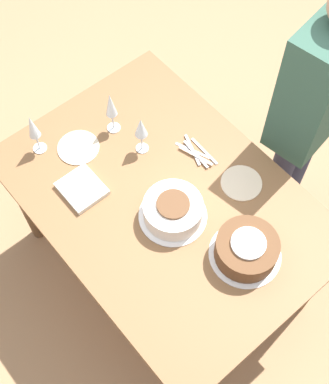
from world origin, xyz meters
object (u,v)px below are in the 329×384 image
wine_glass_extra (33,128)px  person_cutting (314,103)px  cake_front_chocolate (247,249)px  cake_center_white (173,210)px  wine_glass_near (111,106)px  wine_glass_far (141,128)px

wine_glass_extra → person_cutting: person_cutting is taller
cake_front_chocolate → wine_glass_extra: bearing=19.6°
cake_center_white → cake_front_chocolate: cake_front_chocolate is taller
cake_front_chocolate → wine_glass_near: bearing=1.4°
wine_glass_far → person_cutting: bearing=-119.9°
cake_center_white → wine_glass_far: size_ratio=1.34×
wine_glass_far → wine_glass_extra: wine_glass_extra is taller
cake_front_chocolate → person_cutting: (0.28, -0.66, 0.09)m
person_cutting → cake_front_chocolate: bearing=13.5°
cake_front_chocolate → wine_glass_near: (0.82, 0.02, 0.10)m
wine_glass_near → wine_glass_extra: bearing=69.0°
cake_front_chocolate → person_cutting: bearing=-67.3°
cake_front_chocolate → wine_glass_extra: wine_glass_extra is taller
wine_glass_far → person_cutting: 0.75m
cake_front_chocolate → wine_glass_near: size_ratio=1.24×
cake_center_white → wine_glass_extra: (0.63, 0.23, 0.10)m
wine_glass_near → wine_glass_extra: size_ratio=1.03×
wine_glass_near → person_cutting: size_ratio=0.15×
cake_center_white → wine_glass_far: bearing=-18.5°
cake_center_white → person_cutting: 0.77m
cake_center_white → person_cutting: person_cutting is taller
cake_center_white → wine_glass_far: wine_glass_far is taller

